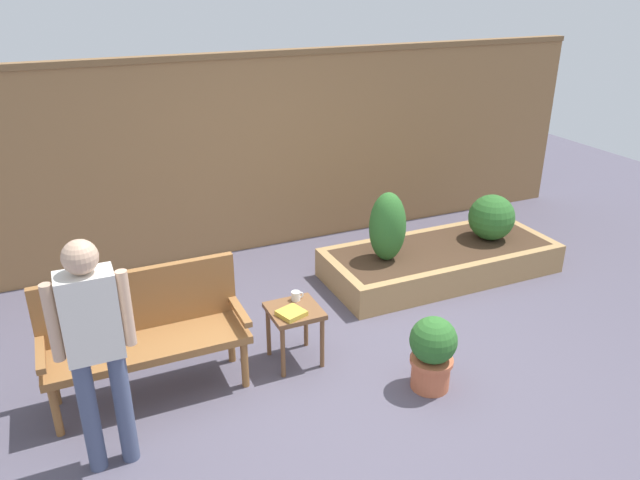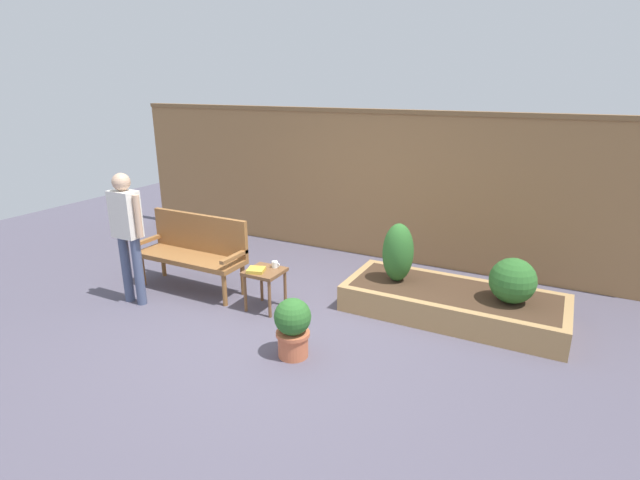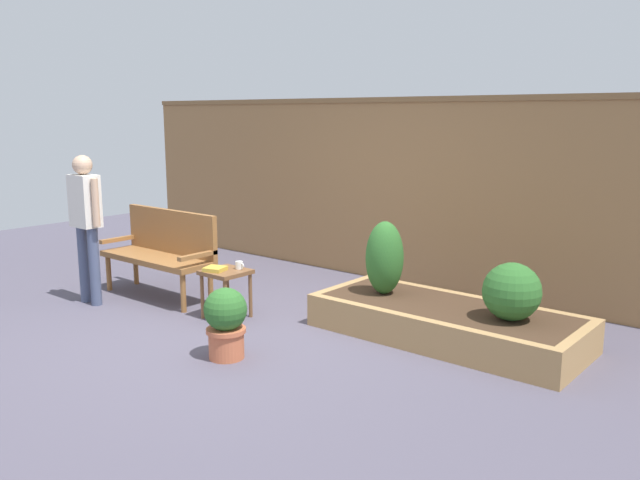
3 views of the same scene
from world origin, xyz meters
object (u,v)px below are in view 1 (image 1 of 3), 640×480
at_px(book_on_table, 291,313).
at_px(potted_boxwood, 432,351).
at_px(person_by_bench, 94,339).
at_px(shrub_near_bench, 388,227).
at_px(side_table, 295,318).
at_px(shrub_far_corner, 492,217).
at_px(garden_bench, 144,325).
at_px(cup_on_table, 296,296).

relative_size(book_on_table, potted_boxwood, 0.31).
height_order(potted_boxwood, person_by_bench, person_by_bench).
distance_m(shrub_near_bench, person_by_bench, 3.12).
xyz_separation_m(side_table, shrub_far_corner, (2.55, 0.82, 0.14)).
distance_m(garden_bench, person_by_bench, 0.87).
bearing_deg(book_on_table, garden_bench, 150.77).
height_order(side_table, shrub_far_corner, shrub_far_corner).
relative_size(cup_on_table, book_on_table, 0.56).
bearing_deg(potted_boxwood, shrub_near_bench, 72.37).
height_order(cup_on_table, book_on_table, cup_on_table).
bearing_deg(shrub_near_bench, garden_bench, -163.97).
distance_m(side_table, shrub_near_bench, 1.55).
height_order(shrub_near_bench, person_by_bench, person_by_bench).
height_order(book_on_table, person_by_bench, person_by_bench).
height_order(cup_on_table, potted_boxwood, potted_boxwood).
bearing_deg(cup_on_table, side_table, -118.14).
relative_size(garden_bench, shrub_near_bench, 2.08).
xyz_separation_m(cup_on_table, person_by_bench, (-1.54, -0.69, 0.42)).
distance_m(garden_bench, cup_on_table, 1.19).
distance_m(side_table, potted_boxwood, 1.09).
bearing_deg(potted_boxwood, cup_on_table, 130.71).
bearing_deg(shrub_near_bench, person_by_bench, -153.38).
height_order(garden_bench, potted_boxwood, garden_bench).
bearing_deg(person_by_bench, garden_bench, 63.28).
relative_size(book_on_table, shrub_far_corner, 0.39).
xyz_separation_m(book_on_table, shrub_far_corner, (2.61, 0.90, 0.04)).
bearing_deg(book_on_table, shrub_far_corner, 0.66).
bearing_deg(shrub_far_corner, garden_bench, -169.28).
bearing_deg(garden_bench, potted_boxwood, -23.94).
bearing_deg(person_by_bench, side_table, 21.21).
bearing_deg(side_table, garden_bench, 173.90).
bearing_deg(cup_on_table, garden_bench, -179.97).
distance_m(cup_on_table, shrub_near_bench, 1.42).
bearing_deg(garden_bench, book_on_table, -10.84).
distance_m(side_table, shrub_far_corner, 2.69).
bearing_deg(garden_bench, person_by_bench, -116.72).
xyz_separation_m(book_on_table, potted_boxwood, (0.86, -0.65, -0.18)).
relative_size(garden_bench, person_by_bench, 0.92).
relative_size(potted_boxwood, shrub_far_corner, 1.23).
distance_m(garden_bench, shrub_near_bench, 2.53).
height_order(cup_on_table, person_by_bench, person_by_bench).
height_order(shrub_far_corner, person_by_bench, person_by_bench).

